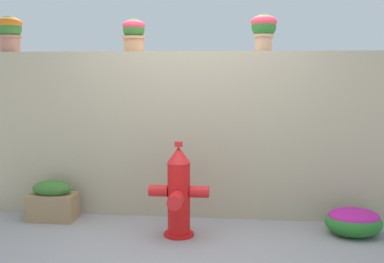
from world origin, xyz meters
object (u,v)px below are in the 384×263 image
potted_plant_1 (134,33)px  potted_plant_2 (264,28)px  fire_hydrant (179,193)px  planter_box (52,201)px  flower_bush_left (354,221)px  potted_plant_0 (10,30)px

potted_plant_1 → potted_plant_2: potted_plant_2 is taller
fire_hydrant → planter_box: (-1.46, 0.38, -0.23)m
flower_bush_left → planter_box: 3.20m
potted_plant_1 → flower_bush_left: (2.36, -0.62, -1.92)m
potted_plant_0 → flower_bush_left: potted_plant_0 is taller
potted_plant_1 → fire_hydrant: potted_plant_1 is taller
fire_hydrant → planter_box: bearing=165.4°
planter_box → potted_plant_0: bearing=144.1°
fire_hydrant → flower_bush_left: 1.78m
potted_plant_2 → potted_plant_1: bearing=179.0°
potted_plant_1 → potted_plant_2: (1.46, -0.03, 0.04)m
potted_plant_1 → fire_hydrant: 1.94m
potted_plant_1 → fire_hydrant: bearing=-53.9°
fire_hydrant → planter_box: size_ratio=1.84×
flower_bush_left → fire_hydrant: bearing=-172.4°
potted_plant_2 → flower_bush_left: potted_plant_2 is taller
potted_plant_0 → planter_box: (0.63, -0.46, -1.89)m
potted_plant_0 → planter_box: 2.04m
potted_plant_0 → planter_box: size_ratio=0.82×
potted_plant_2 → flower_bush_left: size_ratio=0.72×
potted_plant_0 → fire_hydrant: (2.09, -0.84, -1.66)m
potted_plant_1 → planter_box: (-0.83, -0.48, -1.85)m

